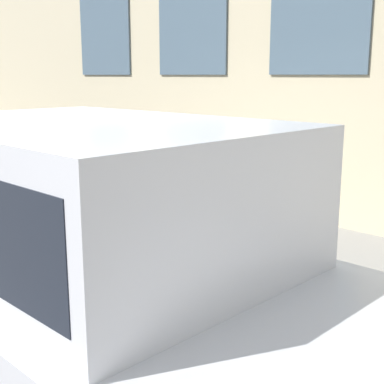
{
  "coord_description": "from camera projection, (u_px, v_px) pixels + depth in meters",
  "views": [
    {
      "loc": [
        -2.95,
        -3.59,
        2.02
      ],
      "look_at": [
        0.59,
        -0.12,
        0.94
      ],
      "focal_mm": 50.0,
      "sensor_mm": 36.0,
      "label": 1
    }
  ],
  "objects": [
    {
      "name": "ground_plane",
      "position": [
        138.0,
        298.0,
        4.95
      ],
      "size": [
        80.0,
        80.0,
        0.0
      ],
      "primitive_type": "plane",
      "color": "#514F4C"
    },
    {
      "name": "sidewalk",
      "position": [
        238.0,
        253.0,
        5.93
      ],
      "size": [
        2.88,
        60.0,
        0.18
      ],
      "color": "gray",
      "rests_on": "ground_plane"
    },
    {
      "name": "fire_hydrant",
      "position": [
        207.0,
        229.0,
        4.97
      ],
      "size": [
        0.33,
        0.44,
        0.86
      ],
      "color": "gray",
      "rests_on": "sidewalk"
    },
    {
      "name": "person",
      "position": [
        178.0,
        180.0,
        5.23
      ],
      "size": [
        0.34,
        0.22,
        1.4
      ],
      "rotation": [
        0.0,
        0.0,
        2.07
      ],
      "color": "navy",
      "rests_on": "sidewalk"
    },
    {
      "name": "parked_car_silver_near",
      "position": [
        88.0,
        249.0,
        3.32
      ],
      "size": [
        1.93,
        5.14,
        1.76
      ],
      "color": "black",
      "rests_on": "ground_plane"
    }
  ]
}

